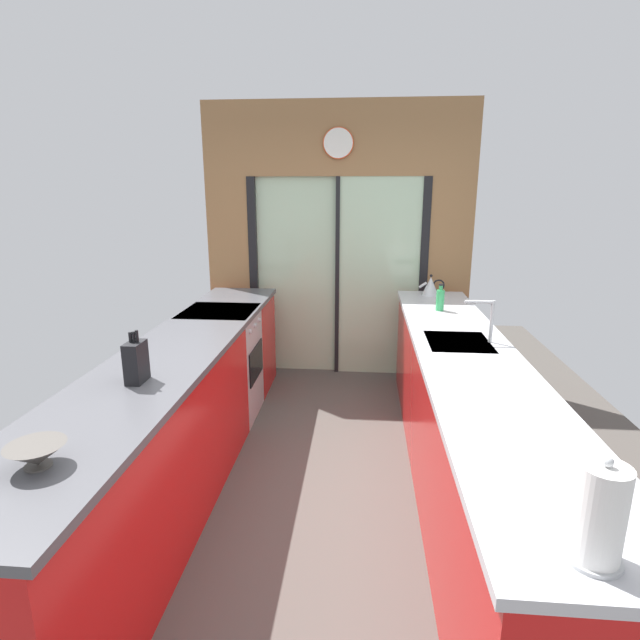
% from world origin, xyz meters
% --- Properties ---
extents(ground_plane, '(5.04, 7.60, 0.02)m').
position_xyz_m(ground_plane, '(0.00, 0.60, -0.01)').
color(ground_plane, '#4C4742').
extents(back_wall_unit, '(2.64, 0.12, 2.70)m').
position_xyz_m(back_wall_unit, '(0.00, 2.40, 1.52)').
color(back_wall_unit, olive).
rests_on(back_wall_unit, ground_plane).
extents(left_counter_run, '(0.62, 3.80, 0.92)m').
position_xyz_m(left_counter_run, '(-0.91, 0.13, 0.47)').
color(left_counter_run, red).
rests_on(left_counter_run, ground_plane).
extents(right_counter_run, '(0.62, 3.80, 0.92)m').
position_xyz_m(right_counter_run, '(0.91, 0.30, 0.46)').
color(right_counter_run, red).
rests_on(right_counter_run, ground_plane).
extents(sink_faucet, '(0.19, 0.02, 0.28)m').
position_xyz_m(sink_faucet, '(1.06, 0.55, 1.10)').
color(sink_faucet, '#B7BABC').
rests_on(sink_faucet, right_counter_run).
extents(oven_range, '(0.60, 0.60, 0.92)m').
position_xyz_m(oven_range, '(-0.91, 1.25, 0.46)').
color(oven_range, '#B7BABC').
rests_on(oven_range, ground_plane).
extents(mixing_bowl, '(0.21, 0.21, 0.09)m').
position_xyz_m(mixing_bowl, '(-0.89, -1.13, 0.97)').
color(mixing_bowl, '#514C47').
rests_on(mixing_bowl, left_counter_run).
extents(knife_block, '(0.08, 0.14, 0.28)m').
position_xyz_m(knife_block, '(-0.89, -0.31, 1.03)').
color(knife_block, black).
rests_on(knife_block, left_counter_run).
extents(kettle, '(0.24, 0.16, 0.20)m').
position_xyz_m(kettle, '(0.89, 2.02, 1.01)').
color(kettle, '#B7BABC').
rests_on(kettle, right_counter_run).
extents(soap_bottle, '(0.07, 0.07, 0.22)m').
position_xyz_m(soap_bottle, '(0.89, 1.41, 1.01)').
color(soap_bottle, '#339E56').
rests_on(soap_bottle, right_counter_run).
extents(paper_towel_roll, '(0.15, 0.15, 0.31)m').
position_xyz_m(paper_towel_roll, '(0.89, -1.44, 1.06)').
color(paper_towel_roll, '#B7BABC').
rests_on(paper_towel_roll, right_counter_run).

